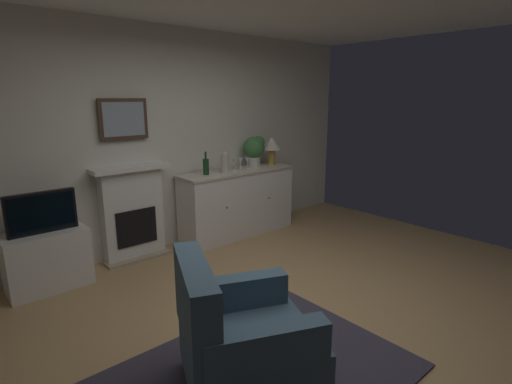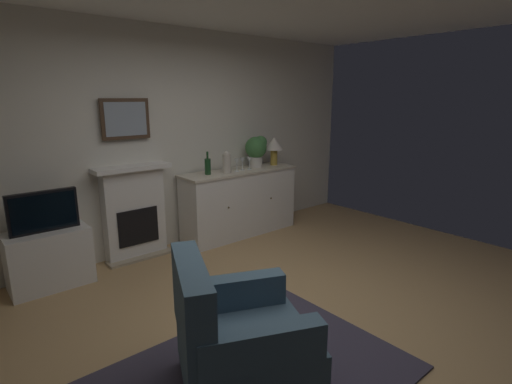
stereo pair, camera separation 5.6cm
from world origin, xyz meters
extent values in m
cube|color=tan|center=(0.00, 0.00, -0.05)|extent=(6.35, 4.65, 0.10)
cube|color=silver|center=(0.00, 2.29, 1.34)|extent=(6.35, 0.06, 2.67)
cube|color=#383342|center=(-0.79, -0.35, 0.01)|extent=(2.13, 1.48, 0.02)
cube|color=white|center=(-0.47, 2.17, 0.53)|extent=(0.70, 0.18, 1.05)
cube|color=tan|center=(-0.47, 2.07, 0.01)|extent=(0.77, 0.20, 0.03)
cube|color=black|center=(-0.47, 2.08, 0.39)|extent=(0.48, 0.02, 0.42)
cube|color=white|center=(-0.47, 2.14, 1.07)|extent=(0.87, 0.27, 0.05)
cube|color=#473323|center=(-0.47, 2.21, 1.62)|extent=(0.55, 0.03, 0.45)
cube|color=#8C99A8|center=(-0.47, 2.20, 1.62)|extent=(0.47, 0.01, 0.37)
cube|color=white|center=(0.96, 1.99, 0.44)|extent=(1.65, 0.45, 0.87)
cube|color=beige|center=(0.96, 1.99, 0.89)|extent=(1.68, 0.48, 0.03)
sphere|color=brown|center=(0.60, 1.75, 0.50)|extent=(0.02, 0.02, 0.02)
sphere|color=brown|center=(1.32, 1.75, 0.50)|extent=(0.02, 0.02, 0.02)
cylinder|color=#B79338|center=(1.59, 1.99, 1.01)|extent=(0.10, 0.10, 0.22)
cone|color=silver|center=(1.59, 1.99, 1.21)|extent=(0.26, 0.26, 0.18)
cylinder|color=#193F1E|center=(0.46, 2.00, 1.00)|extent=(0.08, 0.08, 0.20)
cylinder|color=#193F1E|center=(0.46, 2.00, 1.15)|extent=(0.03, 0.03, 0.09)
cylinder|color=silver|center=(0.88, 1.94, 0.90)|extent=(0.06, 0.06, 0.00)
cylinder|color=silver|center=(0.88, 1.94, 0.95)|extent=(0.01, 0.01, 0.09)
cone|color=silver|center=(0.88, 1.94, 1.03)|extent=(0.07, 0.07, 0.07)
cylinder|color=silver|center=(0.99, 1.96, 0.90)|extent=(0.06, 0.06, 0.00)
cylinder|color=silver|center=(0.99, 1.96, 0.95)|extent=(0.01, 0.01, 0.09)
cone|color=silver|center=(0.99, 1.96, 1.03)|extent=(0.07, 0.07, 0.07)
cylinder|color=silver|center=(1.10, 1.95, 0.90)|extent=(0.06, 0.06, 0.00)
cylinder|color=silver|center=(1.10, 1.95, 0.95)|extent=(0.01, 0.01, 0.09)
cone|color=silver|center=(1.10, 1.95, 1.03)|extent=(0.07, 0.07, 0.07)
cylinder|color=beige|center=(0.71, 1.94, 1.02)|extent=(0.11, 0.11, 0.24)
sphere|color=beige|center=(0.71, 1.94, 1.14)|extent=(0.08, 0.08, 0.08)
cube|color=white|center=(-1.44, 2.00, 0.29)|extent=(0.75, 0.42, 0.58)
cube|color=black|center=(-1.44, 1.98, 0.78)|extent=(0.62, 0.06, 0.40)
cube|color=black|center=(-1.44, 1.95, 0.78)|extent=(0.57, 0.01, 0.35)
cylinder|color=beige|center=(1.29, 2.04, 0.97)|extent=(0.18, 0.18, 0.14)
sphere|color=#3D753D|center=(1.29, 2.04, 1.17)|extent=(0.30, 0.30, 0.30)
sphere|color=#3D753D|center=(1.35, 2.01, 1.24)|extent=(0.18, 0.18, 0.18)
cube|color=#3F596B|center=(-0.86, -0.39, 0.26)|extent=(1.04, 1.02, 0.32)
cube|color=#3F596B|center=(-1.16, -0.26, 0.67)|extent=(0.45, 0.76, 0.50)
cube|color=#3F596B|center=(-0.98, -0.69, 0.53)|extent=(0.72, 0.42, 0.22)
cube|color=#3F596B|center=(-0.73, -0.10, 0.53)|extent=(0.72, 0.42, 0.22)
cylinder|color=#473323|center=(-0.42, -0.24, 0.05)|extent=(0.05, 0.05, 0.10)
cylinder|color=#473323|center=(-1.04, 0.04, 0.05)|extent=(0.05, 0.05, 0.10)
camera|label=1|loc=(-2.26, -2.05, 1.85)|focal=27.45mm
camera|label=2|loc=(-2.22, -2.09, 1.85)|focal=27.45mm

